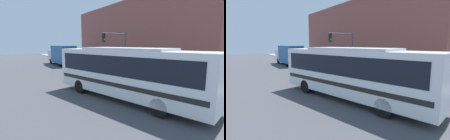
# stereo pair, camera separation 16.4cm
# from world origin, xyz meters

# --- Properties ---
(ground_plane) EXTENTS (120.00, 120.00, 0.00)m
(ground_plane) POSITION_xyz_m (0.00, 0.00, 0.00)
(ground_plane) COLOR #47474C
(sidewalk) EXTENTS (3.21, 70.00, 0.15)m
(sidewalk) POSITION_xyz_m (6.11, 20.00, 0.07)
(sidewalk) COLOR gray
(sidewalk) RESTS_ON ground_plane
(building_facade) EXTENTS (6.00, 27.06, 9.33)m
(building_facade) POSITION_xyz_m (10.71, 14.53, 4.66)
(building_facade) COLOR brown
(building_facade) RESTS_ON ground_plane
(city_bus) EXTENTS (4.72, 10.68, 3.19)m
(city_bus) POSITION_xyz_m (-0.98, 2.35, 1.83)
(city_bus) COLOR white
(city_bus) RESTS_ON ground_plane
(delivery_truck) EXTENTS (2.27, 8.16, 3.13)m
(delivery_truck) POSITION_xyz_m (1.50, 22.31, 1.70)
(delivery_truck) COLOR #265999
(delivery_truck) RESTS_ON ground_plane
(fire_hydrant) EXTENTS (0.21, 0.28, 0.75)m
(fire_hydrant) POSITION_xyz_m (5.10, 3.79, 0.52)
(fire_hydrant) COLOR gold
(fire_hydrant) RESTS_ON sidewalk
(traffic_light_pole) EXTENTS (3.28, 0.35, 4.55)m
(traffic_light_pole) POSITION_xyz_m (4.03, 10.25, 3.31)
(traffic_light_pole) COLOR #47474C
(traffic_light_pole) RESTS_ON sidewalk
(parking_meter) EXTENTS (0.14, 0.14, 1.39)m
(parking_meter) POSITION_xyz_m (5.10, 9.78, 1.08)
(parking_meter) COLOR #47474C
(parking_meter) RESTS_ON sidewalk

